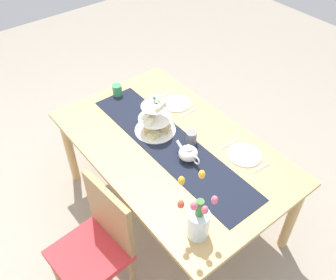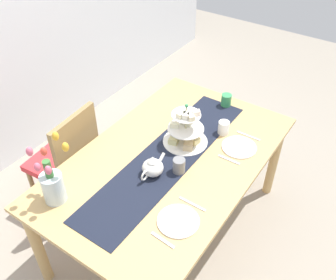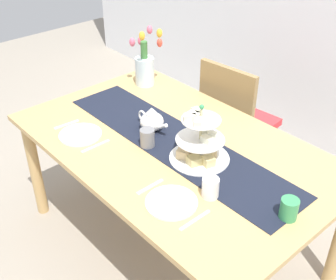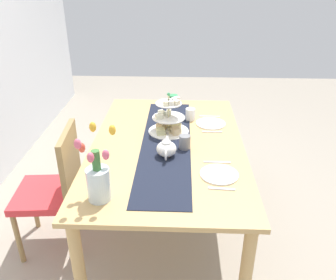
# 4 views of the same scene
# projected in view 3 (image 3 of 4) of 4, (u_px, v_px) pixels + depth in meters

# --- Properties ---
(ground_plane) EXTENTS (8.00, 8.00, 0.00)m
(ground_plane) POSITION_uv_depth(u_px,v_px,m) (173.00, 242.00, 2.68)
(ground_plane) COLOR gray
(dining_table) EXTENTS (1.72, 1.05, 0.73)m
(dining_table) POSITION_uv_depth(u_px,v_px,m) (174.00, 157.00, 2.33)
(dining_table) COLOR tan
(dining_table) RESTS_ON ground_plane
(chair_left) EXTENTS (0.45, 0.45, 0.91)m
(chair_left) POSITION_uv_depth(u_px,v_px,m) (235.00, 118.00, 2.95)
(chair_left) COLOR olive
(chair_left) RESTS_ON ground_plane
(table_runner) EXTENTS (1.49, 0.34, 0.00)m
(table_runner) POSITION_uv_depth(u_px,v_px,m) (175.00, 142.00, 2.28)
(table_runner) COLOR black
(table_runner) RESTS_ON dining_table
(tiered_cake_stand) EXTENTS (0.30, 0.30, 0.30)m
(tiered_cake_stand) POSITION_uv_depth(u_px,v_px,m) (200.00, 144.00, 2.11)
(tiered_cake_stand) COLOR beige
(tiered_cake_stand) RESTS_ON table_runner
(teapot) EXTENTS (0.24, 0.13, 0.14)m
(teapot) POSITION_uv_depth(u_px,v_px,m) (152.00, 121.00, 2.36)
(teapot) COLOR white
(teapot) RESTS_ON table_runner
(tulip_vase) EXTENTS (0.20, 0.20, 0.40)m
(tulip_vase) POSITION_uv_depth(u_px,v_px,m) (145.00, 66.00, 2.80)
(tulip_vase) COLOR silver
(tulip_vase) RESTS_ON dining_table
(dinner_plate_left) EXTENTS (0.23, 0.23, 0.01)m
(dinner_plate_left) POSITION_uv_depth(u_px,v_px,m) (80.00, 135.00, 2.34)
(dinner_plate_left) COLOR white
(dinner_plate_left) RESTS_ON dining_table
(fork_left) EXTENTS (0.03, 0.15, 0.01)m
(fork_left) POSITION_uv_depth(u_px,v_px,m) (67.00, 125.00, 2.43)
(fork_left) COLOR silver
(fork_left) RESTS_ON dining_table
(knife_left) EXTENTS (0.01, 0.17, 0.01)m
(knife_left) POSITION_uv_depth(u_px,v_px,m) (95.00, 146.00, 2.25)
(knife_left) COLOR silver
(knife_left) RESTS_ON dining_table
(dinner_plate_right) EXTENTS (0.23, 0.23, 0.01)m
(dinner_plate_right) POSITION_uv_depth(u_px,v_px,m) (171.00, 202.00, 1.88)
(dinner_plate_right) COLOR white
(dinner_plate_right) RESTS_ON dining_table
(fork_right) EXTENTS (0.02, 0.15, 0.01)m
(fork_right) POSITION_uv_depth(u_px,v_px,m) (150.00, 187.00, 1.97)
(fork_right) COLOR silver
(fork_right) RESTS_ON dining_table
(knife_right) EXTENTS (0.01, 0.17, 0.01)m
(knife_right) POSITION_uv_depth(u_px,v_px,m) (195.00, 220.00, 1.79)
(knife_right) COLOR silver
(knife_right) RESTS_ON dining_table
(mug_grey) EXTENTS (0.08, 0.08, 0.09)m
(mug_grey) POSITION_uv_depth(u_px,v_px,m) (147.00, 138.00, 2.23)
(mug_grey) COLOR slate
(mug_grey) RESTS_ON table_runner
(mug_white_text) EXTENTS (0.08, 0.08, 0.09)m
(mug_white_text) POSITION_uv_depth(u_px,v_px,m) (210.00, 188.00, 1.90)
(mug_white_text) COLOR white
(mug_white_text) RESTS_ON dining_table
(mug_orange) EXTENTS (0.08, 0.08, 0.09)m
(mug_orange) POSITION_uv_depth(u_px,v_px,m) (289.00, 209.00, 1.78)
(mug_orange) COLOR #389356
(mug_orange) RESTS_ON dining_table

